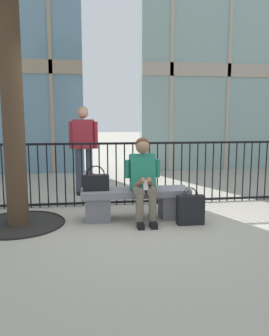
{
  "coord_description": "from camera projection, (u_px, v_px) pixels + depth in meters",
  "views": [
    {
      "loc": [
        -0.68,
        -4.85,
        1.5
      ],
      "look_at": [
        0.0,
        0.1,
        0.75
      ],
      "focal_mm": 36.2,
      "sensor_mm": 36.0,
      "label": 1
    }
  ],
  "objects": [
    {
      "name": "bystander_at_railing",
      "position": [
        84.0,
        143.0,
        6.55
      ],
      "size": [
        0.55,
        0.3,
        1.71
      ],
      "color": "#383D4C",
      "rests_on": "ground"
    },
    {
      "name": "stone_bench",
      "position": [
        135.0,
        201.0,
        5.03
      ],
      "size": [
        1.6,
        0.44,
        0.45
      ],
      "color": "slate",
      "rests_on": "ground"
    },
    {
      "name": "shopping_bag",
      "position": [
        190.0,
        210.0,
        4.76
      ],
      "size": [
        0.38,
        0.14,
        0.53
      ],
      "color": "black",
      "rests_on": "ground"
    },
    {
      "name": "seated_person_with_phone",
      "position": [
        143.0,
        177.0,
        4.86
      ],
      "size": [
        0.52,
        0.66,
        1.21
      ],
      "color": "#6B6051",
      "rests_on": "ground"
    },
    {
      "name": "plaza_railing",
      "position": [
        129.0,
        173.0,
        5.8
      ],
      "size": [
        7.9,
        0.04,
        1.08
      ],
      "color": "black",
      "rests_on": "ground"
    },
    {
      "name": "handbag_on_bench",
      "position": [
        96.0,
        182.0,
        4.89
      ],
      "size": [
        0.38,
        0.15,
        0.36
      ],
      "color": "black",
      "rests_on": "stone_bench"
    },
    {
      "name": "ground_plane",
      "position": [
        135.0,
        218.0,
        5.07
      ],
      "size": [
        60.0,
        60.0,
        0.0
      ],
      "primitive_type": "plane",
      "color": "#A8A091"
    }
  ]
}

